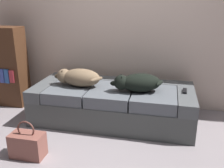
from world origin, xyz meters
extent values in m
plane|color=gray|center=(0.00, 0.00, 0.00)|extent=(10.00, 10.00, 0.00)
cube|color=beige|center=(0.00, 1.61, 1.40)|extent=(6.40, 0.10, 2.80)
cube|color=#4B4E4D|center=(0.00, 0.99, 0.15)|extent=(1.93, 0.84, 0.30)
cube|color=#525658|center=(-0.87, 0.99, 0.37)|extent=(0.20, 0.84, 0.14)
cube|color=#525658|center=(0.87, 0.99, 0.37)|extent=(0.20, 0.84, 0.14)
cube|color=#525658|center=(0.00, 1.32, 0.37)|extent=(1.53, 0.20, 0.14)
cube|color=slate|center=(-0.51, 0.89, 0.37)|extent=(0.49, 0.63, 0.14)
cube|color=slate|center=(0.00, 0.89, 0.37)|extent=(0.49, 0.63, 0.14)
cube|color=slate|center=(0.51, 0.89, 0.37)|extent=(0.49, 0.63, 0.14)
ellipsoid|color=#7F664C|center=(-0.38, 0.93, 0.55)|extent=(0.48, 0.28, 0.21)
sphere|color=#7F664C|center=(-0.60, 0.94, 0.55)|extent=(0.18, 0.18, 0.18)
ellipsoid|color=#4C3D2D|center=(-0.68, 0.94, 0.54)|extent=(0.10, 0.07, 0.06)
cone|color=#4C3D2D|center=(-0.60, 0.89, 0.62)|extent=(0.04, 0.04, 0.05)
cone|color=#4C3D2D|center=(-0.60, 0.99, 0.62)|extent=(0.04, 0.04, 0.05)
ellipsoid|color=#7F664C|center=(-0.17, 0.87, 0.56)|extent=(0.14, 0.18, 0.05)
ellipsoid|color=black|center=(0.34, 0.90, 0.54)|extent=(0.51, 0.37, 0.21)
sphere|color=black|center=(0.13, 0.85, 0.55)|extent=(0.17, 0.17, 0.17)
ellipsoid|color=black|center=(0.06, 0.83, 0.54)|extent=(0.11, 0.09, 0.06)
cone|color=black|center=(0.14, 0.80, 0.61)|extent=(0.04, 0.04, 0.05)
cone|color=black|center=(0.12, 0.90, 0.61)|extent=(0.04, 0.04, 0.05)
ellipsoid|color=black|center=(0.56, 0.91, 0.55)|extent=(0.10, 0.19, 0.05)
cube|color=black|center=(0.84, 1.00, 0.45)|extent=(0.05, 0.15, 0.02)
cube|color=brown|center=(-0.63, 0.05, 0.12)|extent=(0.32, 0.18, 0.24)
torus|color=brown|center=(-0.63, 0.05, 0.29)|extent=(0.18, 0.02, 0.18)
cube|color=#4E2E1B|center=(-1.59, 1.18, 0.55)|extent=(0.56, 0.28, 1.10)
cube|color=#3F50A8|center=(-1.55, 1.03, 0.46)|extent=(0.06, 0.02, 0.19)
cube|color=#325CA6|center=(-1.48, 1.03, 0.46)|extent=(0.06, 0.02, 0.19)
cube|color=#C0343F|center=(-1.40, 1.03, 0.46)|extent=(0.06, 0.02, 0.17)
camera|label=1|loc=(0.62, -1.81, 1.45)|focal=40.21mm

